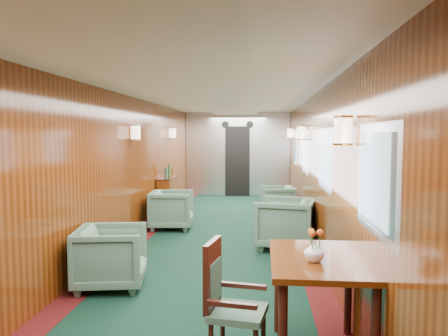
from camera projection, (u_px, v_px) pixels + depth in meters
The scene contains 12 objects.
room at pixel (216, 143), 6.64m from camera, with size 12.00×12.10×2.40m.
bulkhead at pixel (238, 155), 12.54m from camera, with size 2.98×0.17×2.39m.
windows_right at pixel (313, 155), 6.77m from camera, with size 0.02×8.60×0.80m.
wall_sconces at pixel (220, 133), 7.19m from camera, with size 2.97×7.97×0.25m.
dining_table at pixel (320, 274), 3.37m from camera, with size 0.77×1.10×0.82m.
side_chair at pixel (227, 297), 3.35m from camera, with size 0.49×0.51×0.95m.
credenza at pixel (168, 196), 9.49m from camera, with size 0.30×0.94×1.12m.
flower_vase at pixel (314, 251), 3.24m from camera, with size 0.15×0.15×0.16m, color silver.
armchair_left_near at pixel (111, 257), 5.04m from camera, with size 0.76×0.78×0.71m, color #1D4539.
armchair_left_far at pixel (172, 210), 8.18m from camera, with size 0.77×0.79×0.72m, color #1D4539.
armchair_right_near at pixel (285, 223), 6.75m from camera, with size 0.84×0.87×0.79m, color #1D4539.
armchair_right_far at pixel (277, 201), 9.53m from camera, with size 0.69×0.71×0.64m, color #1D4539.
Camera 1 is at (0.69, -6.61, 1.76)m, focal length 35.00 mm.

